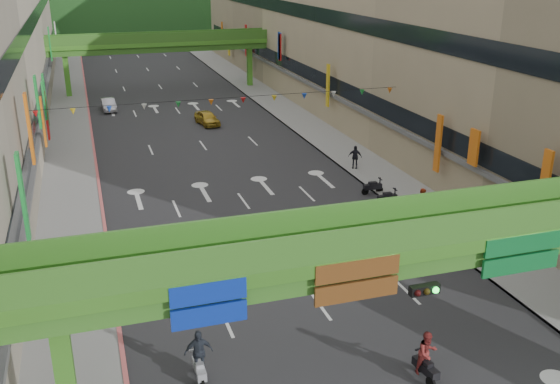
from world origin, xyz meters
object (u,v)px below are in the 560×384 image
object	(u,v)px
car_silver	(108,105)
pedestrian_red	(423,204)
car_yellow	(207,118)
overpass_near	(415,264)
scooter_rider_mid	(427,356)

from	to	relation	value
car_silver	pedestrian_red	distance (m)	40.19
car_silver	car_yellow	bearing A→B (deg)	-49.68
overpass_near	car_yellow	distance (m)	41.89
overpass_near	car_silver	bearing A→B (deg)	98.86
car_yellow	pedestrian_red	size ratio (longest dim) A/B	2.19
scooter_rider_mid	car_silver	distance (m)	51.52
car_silver	car_yellow	distance (m)	12.79
pedestrian_red	overpass_near	bearing A→B (deg)	-141.78
car_silver	pedestrian_red	world-z (taller)	pedestrian_red
overpass_near	scooter_rider_mid	size ratio (longest dim) A/B	13.32
overpass_near	car_silver	distance (m)	51.71
overpass_near	scooter_rider_mid	distance (m)	4.22
overpass_near	car_yellow	xyz separation A→B (m)	(0.89, 41.64, -4.53)
car_yellow	pedestrian_red	world-z (taller)	pedestrian_red
car_yellow	pedestrian_red	distance (m)	28.38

